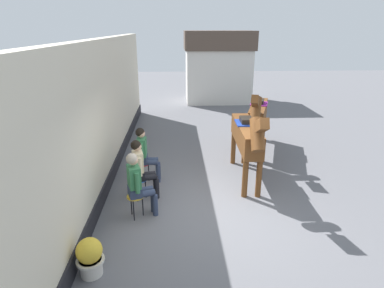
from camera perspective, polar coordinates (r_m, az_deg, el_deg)
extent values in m
plane|color=slate|center=(9.72, 1.83, -2.20)|extent=(40.00, 40.00, 0.00)
cube|color=beige|center=(7.93, -15.88, 4.89)|extent=(0.30, 14.00, 3.40)
cube|color=black|center=(8.43, -14.79, -5.13)|extent=(0.34, 14.00, 0.36)
cube|color=silver|center=(17.14, 4.50, 11.89)|extent=(3.20, 2.40, 2.60)
cube|color=brown|center=(16.99, 4.66, 17.74)|extent=(3.40, 2.60, 0.90)
cylinder|color=gold|center=(6.64, -9.94, -9.07)|extent=(0.34, 0.34, 0.03)
cylinder|color=black|center=(6.78, -8.64, -10.67)|extent=(0.02, 0.02, 0.45)
cylinder|color=black|center=(6.85, -10.61, -10.45)|extent=(0.02, 0.02, 0.45)
cylinder|color=black|center=(6.64, -10.20, -11.45)|extent=(0.02, 0.02, 0.45)
cube|color=#2D3851|center=(6.59, -10.00, -8.19)|extent=(0.33, 0.38, 0.20)
cube|color=#337247|center=(6.44, -10.17, -5.67)|extent=(0.32, 0.39, 0.44)
sphere|color=tan|center=(6.30, -10.36, -2.80)|extent=(0.20, 0.20, 0.20)
sphere|color=#B2A38E|center=(6.29, -10.55, -2.57)|extent=(0.22, 0.22, 0.22)
cylinder|color=#2D3851|center=(6.71, -8.51, -8.02)|extent=(0.40, 0.24, 0.13)
cylinder|color=#2D3851|center=(6.89, -6.83, -9.99)|extent=(0.11, 0.11, 0.46)
cylinder|color=#2D3851|center=(6.57, -8.19, -8.64)|extent=(0.40, 0.24, 0.13)
cylinder|color=#2D3851|center=(6.76, -6.48, -10.63)|extent=(0.11, 0.11, 0.46)
cylinder|color=#337247|center=(6.65, -10.32, -5.34)|extent=(0.09, 0.09, 0.42)
cylinder|color=#337247|center=(6.29, -9.59, -6.80)|extent=(0.09, 0.09, 0.42)
cylinder|color=#194C99|center=(7.31, -9.33, -6.20)|extent=(0.34, 0.34, 0.03)
cylinder|color=black|center=(7.43, -8.14, -7.76)|extent=(0.02, 0.02, 0.45)
cylinder|color=black|center=(7.52, -9.86, -7.50)|extent=(0.02, 0.02, 0.45)
cylinder|color=black|center=(7.31, -9.67, -8.35)|extent=(0.02, 0.02, 0.45)
cube|color=black|center=(7.26, -9.38, -5.38)|extent=(0.30, 0.36, 0.20)
cube|color=beige|center=(7.13, -9.52, -3.05)|extent=(0.29, 0.38, 0.44)
sphere|color=tan|center=(7.01, -9.68, -0.41)|extent=(0.20, 0.20, 0.20)
sphere|color=black|center=(7.00, -9.85, -0.20)|extent=(0.22, 0.22, 0.22)
cylinder|color=black|center=(7.37, -7.95, -5.33)|extent=(0.40, 0.21, 0.13)
cylinder|color=black|center=(7.53, -6.40, -7.26)|extent=(0.11, 0.11, 0.46)
cylinder|color=black|center=(7.23, -7.78, -5.86)|extent=(0.40, 0.21, 0.13)
cylinder|color=black|center=(7.38, -6.20, -7.81)|extent=(0.11, 0.11, 0.46)
cylinder|color=beige|center=(7.34, -9.50, -2.81)|extent=(0.09, 0.09, 0.42)
cylinder|color=beige|center=(6.97, -9.16, -4.04)|extent=(0.09, 0.09, 0.42)
cylinder|color=red|center=(8.12, -8.68, -3.44)|extent=(0.34, 0.34, 0.03)
cylinder|color=black|center=(8.20, -7.62, -4.98)|extent=(0.02, 0.02, 0.45)
cylinder|color=black|center=(8.34, -8.98, -4.63)|extent=(0.02, 0.02, 0.45)
cylinder|color=black|center=(8.12, -9.18, -5.34)|extent=(0.02, 0.02, 0.45)
cube|color=#2D3851|center=(8.08, -8.72, -2.69)|extent=(0.25, 0.32, 0.20)
cube|color=#337247|center=(7.96, -8.84, -0.56)|extent=(0.23, 0.34, 0.44)
sphere|color=tan|center=(7.85, -8.97, 1.84)|extent=(0.20, 0.20, 0.20)
sphere|color=black|center=(7.84, -9.13, 2.04)|extent=(0.22, 0.22, 0.22)
cylinder|color=#2D3851|center=(8.15, -7.31, -2.79)|extent=(0.38, 0.14, 0.13)
cylinder|color=#2D3851|center=(8.25, -5.91, -4.71)|extent=(0.11, 0.11, 0.46)
cylinder|color=#2D3851|center=(8.00, -7.42, -3.23)|extent=(0.38, 0.14, 0.13)
cylinder|color=#2D3851|center=(8.11, -5.98, -5.18)|extent=(0.11, 0.11, 0.46)
cylinder|color=#337247|center=(8.16, -8.52, -0.40)|extent=(0.09, 0.09, 0.42)
cylinder|color=#337247|center=(7.79, -8.85, -1.42)|extent=(0.09, 0.09, 0.42)
cube|color=brown|center=(8.06, 9.50, 1.61)|extent=(0.52, 2.21, 0.52)
cylinder|color=brown|center=(7.46, 11.66, -5.94)|extent=(0.13, 0.13, 0.90)
cylinder|color=brown|center=(7.40, 9.31, -6.00)|extent=(0.13, 0.13, 0.90)
cylinder|color=brown|center=(9.21, 9.19, -0.72)|extent=(0.13, 0.13, 0.90)
cylinder|color=brown|center=(9.16, 7.28, -0.73)|extent=(0.13, 0.13, 0.90)
cylinder|color=brown|center=(6.82, 11.40, 1.58)|extent=(0.30, 0.64, 0.73)
cube|color=brown|center=(6.41, 12.20, 3.23)|extent=(0.20, 0.53, 0.40)
cube|color=black|center=(6.80, 11.45, 2.76)|extent=(0.06, 0.63, 0.48)
cylinder|color=black|center=(9.21, 8.20, 2.20)|extent=(0.10, 0.10, 0.65)
cube|color=navy|center=(8.07, 9.49, 3.69)|extent=(0.52, 0.62, 0.03)
cube|color=black|center=(8.06, 9.52, 4.17)|extent=(0.30, 0.45, 0.12)
cube|color=brown|center=(10.20, 11.54, 5.34)|extent=(1.10, 2.23, 0.52)
cylinder|color=brown|center=(9.46, 11.72, -0.32)|extent=(0.13, 0.13, 0.90)
cylinder|color=brown|center=(9.48, 9.86, -0.15)|extent=(0.13, 0.13, 0.90)
cylinder|color=brown|center=(11.31, 12.45, 2.94)|extent=(0.13, 0.13, 0.90)
cylinder|color=brown|center=(11.32, 10.88, 3.08)|extent=(0.13, 0.13, 0.90)
cylinder|color=brown|center=(8.95, 11.11, 5.93)|extent=(0.46, 0.69, 0.73)
cube|color=brown|center=(8.55, 11.06, 7.41)|extent=(0.34, 0.56, 0.40)
cube|color=black|center=(8.94, 11.18, 6.83)|extent=(0.23, 0.61, 0.48)
cylinder|color=black|center=(11.38, 11.88, 5.36)|extent=(0.13, 0.13, 0.65)
cube|color=#8C1E8C|center=(10.24, 11.68, 6.96)|extent=(0.66, 0.73, 0.03)
cube|color=black|center=(10.22, 11.71, 7.34)|extent=(0.40, 0.51, 0.12)
cylinder|color=beige|center=(5.60, -17.30, -19.90)|extent=(0.34, 0.34, 0.28)
cylinder|color=beige|center=(5.53, -17.43, -18.93)|extent=(0.43, 0.43, 0.04)
sphere|color=gold|center=(5.42, -17.63, -17.44)|extent=(0.40, 0.40, 0.40)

